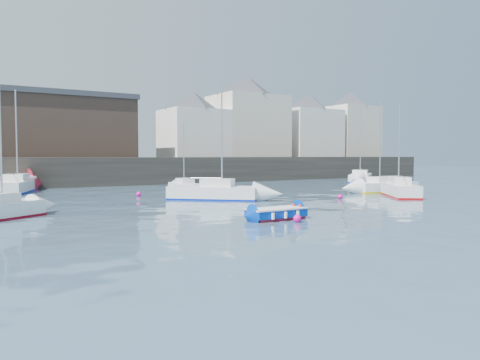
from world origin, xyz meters
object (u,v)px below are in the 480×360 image
buoy_near (297,222)px  buoy_far (139,196)px  sailboat_c (400,189)px  sailboat_b (214,192)px  sailboat_h (16,186)px  blue_dinghy (276,213)px  sailboat_g (360,177)px  sailboat_d (385,186)px  sailboat_f (186,187)px  buoy_mid (340,199)px

buoy_near → buoy_far: buoy_near is taller
sailboat_c → sailboat_b: bearing=158.1°
sailboat_h → blue_dinghy: bearing=-70.7°
sailboat_g → sailboat_d: bearing=-129.1°
sailboat_h → buoy_far: (7.71, -9.29, -0.58)m
sailboat_b → sailboat_g: 28.96m
blue_dinghy → sailboat_b: bearing=77.5°
sailboat_c → sailboat_f: 17.88m
buoy_near → sailboat_b: bearing=80.1°
sailboat_c → sailboat_f: (-12.12, 13.14, -0.12)m
sailboat_f → buoy_mid: 13.85m
blue_dinghy → sailboat_h: (-8.99, 25.73, 0.26)m
sailboat_d → sailboat_h: size_ratio=0.89×
sailboat_b → sailboat_h: bearing=127.6°
sailboat_b → sailboat_f: size_ratio=1.37×
sailboat_b → sailboat_d: bearing=-4.9°
sailboat_g → sailboat_h: bearing=174.6°
sailboat_d → buoy_far: 21.29m
blue_dinghy → buoy_far: bearing=94.4°
sailboat_f → buoy_near: size_ratio=15.95×
sailboat_c → sailboat_f: size_ratio=1.18×
sailboat_f → sailboat_h: (-12.82, 7.13, 0.15)m
sailboat_b → sailboat_d: sailboat_b is taller
sailboat_b → sailboat_c: bearing=-21.9°
sailboat_g → buoy_near: size_ratio=23.85×
sailboat_g → buoy_mid: (-18.43, -15.57, -0.52)m
buoy_far → sailboat_g: bearing=10.6°
buoy_near → buoy_far: size_ratio=1.03×
sailboat_g → buoy_mid: bearing=-139.8°
sailboat_g → sailboat_h: sailboat_g is taller
sailboat_d → sailboat_b: bearing=175.1°
buoy_mid → sailboat_c: bearing=-11.9°
sailboat_h → buoy_far: size_ratio=23.78×
sailboat_f → buoy_near: bearing=-100.1°
blue_dinghy → sailboat_g: 36.57m
blue_dinghy → sailboat_d: 21.11m
blue_dinghy → sailboat_b: (2.41, 10.91, 0.22)m
sailboat_d → sailboat_h: bearing=149.8°
sailboat_c → buoy_near: size_ratio=18.81×
sailboat_c → buoy_far: (-17.23, 10.98, -0.55)m
sailboat_d → blue_dinghy: bearing=-153.2°
sailboat_d → buoy_far: bearing=161.0°
buoy_mid → buoy_far: size_ratio=0.94×
sailboat_c → sailboat_g: size_ratio=0.79×
sailboat_f → buoy_mid: (6.85, -12.03, -0.43)m
sailboat_b → blue_dinghy: bearing=-102.5°
sailboat_c → sailboat_f: bearing=132.7°
sailboat_d → buoy_near: size_ratio=20.56×
sailboat_c → buoy_mid: bearing=168.1°
blue_dinghy → sailboat_g: bearing=37.3°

